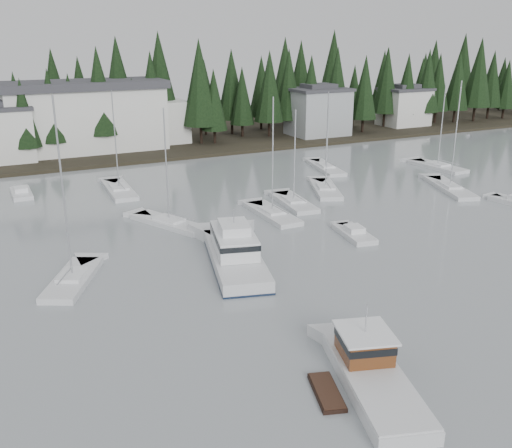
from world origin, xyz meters
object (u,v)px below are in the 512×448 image
at_px(harbor_inn, 98,116).
at_px(cabin_cruiser_center, 235,255).
at_px(sailboat_11, 437,168).
at_px(sailboat_7, 272,215).
at_px(lobster_boat_brown, 370,376).
at_px(sailboat_3, 119,191).
at_px(house_east_b, 404,106).
at_px(runabout_3, 22,194).
at_px(sailboat_8, 326,169).
at_px(sailboat_12, 294,204).
at_px(sailboat_1, 325,191).
at_px(sailboat_9, 169,224).
at_px(sailboat_10, 450,189).
at_px(house_east_a, 318,111).
at_px(runabout_1, 354,235).
at_px(sailboat_2, 73,281).

height_order(harbor_inn, cabin_cruiser_center, harbor_inn).
bearing_deg(sailboat_11, harbor_inn, 47.09).
bearing_deg(sailboat_7, lobster_boat_brown, 162.48).
bearing_deg(sailboat_3, sailboat_11, -96.78).
bearing_deg(house_east_b, runabout_3, -164.83).
distance_m(sailboat_8, sailboat_11, 16.21).
distance_m(lobster_boat_brown, sailboat_12, 34.95).
height_order(lobster_boat_brown, sailboat_7, sailboat_7).
relative_size(harbor_inn, sailboat_7, 2.28).
xyz_separation_m(cabin_cruiser_center, sailboat_1, (19.65, 16.32, -0.75)).
bearing_deg(sailboat_9, runabout_3, 9.27).
height_order(harbor_inn, sailboat_8, harbor_inn).
height_order(cabin_cruiser_center, sailboat_3, sailboat_3).
bearing_deg(house_east_b, harbor_inn, 177.80).
bearing_deg(sailboat_3, sailboat_10, -112.21).
xyz_separation_m(sailboat_8, sailboat_12, (-12.98, -13.27, 0.00)).
xyz_separation_m(house_east_a, runabout_1, (-26.33, -48.03, -4.77)).
xyz_separation_m(sailboat_1, runabout_3, (-33.58, 14.50, 0.07)).
bearing_deg(house_east_a, harbor_inn, 173.64).
xyz_separation_m(lobster_boat_brown, sailboat_2, (-12.21, 21.38, -0.45)).
xyz_separation_m(sailboat_2, sailboat_12, (26.05, 10.71, -0.04)).
bearing_deg(runabout_1, sailboat_8, -17.69).
relative_size(harbor_inn, sailboat_8, 2.59).
xyz_separation_m(sailboat_7, sailboat_10, (24.75, -0.39, -0.00)).
height_order(lobster_boat_brown, sailboat_2, sailboat_2).
distance_m(house_east_a, sailboat_12, 44.92).
bearing_deg(sailboat_9, sailboat_1, -103.67).
xyz_separation_m(lobster_boat_brown, sailboat_1, (20.25, 35.40, -0.48)).
relative_size(sailboat_1, sailboat_11, 0.99).
distance_m(house_east_a, runabout_3, 56.58).
height_order(lobster_boat_brown, cabin_cruiser_center, cabin_cruiser_center).
xyz_separation_m(sailboat_2, sailboat_3, (9.74, 25.03, -0.04)).
height_order(sailboat_1, sailboat_2, sailboat_2).
xyz_separation_m(house_east_a, sailboat_7, (-30.30, -38.88, -4.83)).
distance_m(house_east_a, sailboat_3, 48.00).
xyz_separation_m(sailboat_3, sailboat_7, (12.13, -16.97, 0.01)).
bearing_deg(sailboat_2, runabout_3, 29.69).
relative_size(sailboat_10, runabout_1, 2.31).
bearing_deg(sailboat_8, sailboat_2, 134.31).
bearing_deg(runabout_3, house_east_a, -70.95).
xyz_separation_m(cabin_cruiser_center, runabout_1, (13.02, 1.20, -0.68)).
bearing_deg(sailboat_7, sailboat_3, 36.20).
height_order(house_east_a, sailboat_11, sailboat_11).
relative_size(sailboat_10, sailboat_11, 1.10).
xyz_separation_m(house_east_b, harbor_inn, (-60.96, 2.34, 1.37)).
height_order(house_east_b, runabout_1, house_east_b).
height_order(sailboat_3, sailboat_12, sailboat_3).
relative_size(harbor_inn, sailboat_1, 2.40).
distance_m(sailboat_2, sailboat_10, 47.25).
distance_m(sailboat_8, sailboat_9, 31.18).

